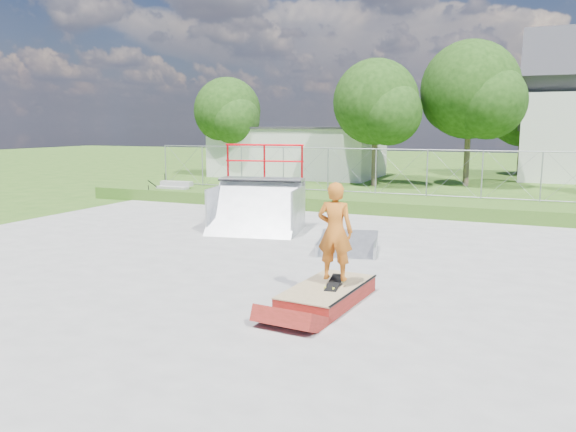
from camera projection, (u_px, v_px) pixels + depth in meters
name	position (u px, v px, depth m)	size (l,w,h in m)	color
ground	(259.00, 266.00, 12.91)	(120.00, 120.00, 0.00)	#305D1A
concrete_pad	(259.00, 265.00, 12.91)	(20.00, 16.00, 0.04)	gray
grass_berm	(368.00, 203.00, 21.49)	(24.00, 3.00, 0.50)	#305D1A
grind_box	(327.00, 295.00, 10.16)	(1.26, 2.29, 0.33)	maroon
quarter_pipe	(255.00, 189.00, 16.73)	(2.61, 2.21, 2.61)	#9DA0A4
flat_bank_ramp	(348.00, 245.00, 14.12)	(1.45, 1.54, 0.44)	#9DA0A4
skateboard	(334.00, 283.00, 10.15)	(0.22, 0.80, 0.02)	black
skater	(335.00, 235.00, 10.01)	(0.64, 0.42, 1.77)	#C6641C
concrete_stairs	(171.00, 191.00, 24.05)	(1.50, 1.60, 0.80)	gray
chain_link_fence	(376.00, 171.00, 22.21)	(20.00, 0.06, 1.80)	#94959C
utility_building_flat	(298.00, 152.00, 35.74)	(10.00, 6.00, 3.00)	#BABAB6
tree_left_near	(380.00, 105.00, 29.09)	(4.76, 4.48, 6.65)	brown
tree_center	(475.00, 93.00, 29.02)	(5.44, 5.12, 7.60)	brown
tree_left_far	(229.00, 113.00, 34.87)	(4.42, 4.16, 6.18)	brown
tree_back_mid	(526.00, 119.00, 35.57)	(4.08, 3.84, 5.70)	brown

